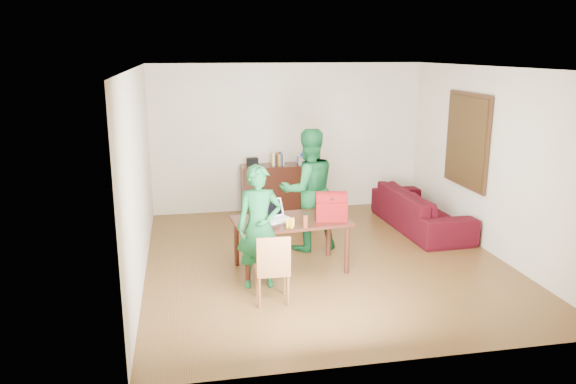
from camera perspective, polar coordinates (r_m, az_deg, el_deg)
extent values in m
cube|color=#4B2B12|center=(8.14, 3.71, -7.23)|extent=(5.00, 5.50, 0.10)
cube|color=white|center=(7.58, 4.06, 12.87)|extent=(5.00, 5.50, 0.10)
cube|color=beige|center=(10.43, -0.03, 5.56)|extent=(5.00, 0.10, 2.70)
cube|color=beige|center=(5.17, 11.76, -3.84)|extent=(5.00, 0.10, 2.70)
cube|color=beige|center=(7.52, -15.29, 1.62)|extent=(0.10, 5.50, 2.70)
cube|color=beige|center=(8.74, 20.30, 2.96)|extent=(0.10, 5.50, 2.70)
cube|color=#3F2614|center=(9.26, 17.72, 5.02)|extent=(0.04, 1.28, 1.48)
cube|color=#4D3117|center=(9.24, 17.55, 5.02)|extent=(0.01, 1.18, 1.36)
cube|color=black|center=(10.29, -0.82, 0.33)|extent=(1.40, 0.45, 0.90)
cube|color=black|center=(10.10, -3.63, 3.06)|extent=(0.20, 0.14, 0.14)
cube|color=#B7B8C2|center=(10.26, 1.64, 3.26)|extent=(0.24, 0.22, 0.14)
ellipsoid|color=#1C26B6|center=(10.24, 1.65, 3.84)|extent=(0.14, 0.14, 0.07)
cube|color=black|center=(7.55, 0.29, -2.96)|extent=(1.60, 1.01, 0.04)
cylinder|color=black|center=(7.19, -4.13, -6.91)|extent=(0.07, 0.07, 0.67)
cylinder|color=black|center=(7.58, 6.01, -5.82)|extent=(0.07, 0.07, 0.67)
cylinder|color=black|center=(7.83, -5.26, -5.14)|extent=(0.07, 0.07, 0.67)
cylinder|color=black|center=(8.19, 4.14, -4.23)|extent=(0.07, 0.07, 0.67)
cube|color=brown|center=(6.70, -1.63, -7.92)|extent=(0.41, 0.39, 0.04)
cube|color=brown|center=(6.45, -1.46, -6.51)|extent=(0.39, 0.04, 0.45)
imported|color=#125226|center=(7.02, -2.94, -3.55)|extent=(0.58, 0.39, 1.57)
imported|color=#135727|center=(8.32, 2.06, 0.23)|extent=(0.98, 0.82, 1.82)
cube|color=white|center=(7.51, -1.04, -2.83)|extent=(0.43, 0.38, 0.02)
cube|color=black|center=(7.47, -1.05, -1.87)|extent=(0.37, 0.23, 0.23)
cylinder|color=#612916|center=(7.18, 1.78, -2.91)|extent=(0.08, 0.08, 0.19)
cube|color=maroon|center=(7.52, 4.40, -1.71)|extent=(0.45, 0.30, 0.31)
imported|color=#3C0715|center=(9.66, 13.32, -1.76)|extent=(0.96, 2.27, 0.65)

